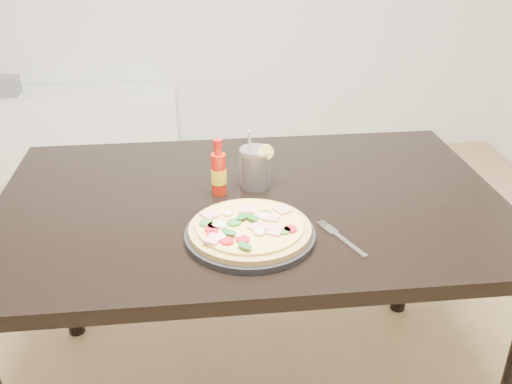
{
  "coord_description": "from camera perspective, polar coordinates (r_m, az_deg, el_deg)",
  "views": [
    {
      "loc": [
        0.01,
        -1.23,
        1.49
      ],
      "look_at": [
        0.15,
        0.05,
        0.83
      ],
      "focal_mm": 40.0,
      "sensor_mm": 36.0,
      "label": 1
    }
  ],
  "objects": [
    {
      "name": "dining_table",
      "position": [
        1.62,
        -0.47,
        -3.21
      ],
      "size": [
        1.4,
        0.9,
        0.75
      ],
      "color": "black",
      "rests_on": "ground"
    },
    {
      "name": "cola_cup",
      "position": [
        1.63,
        -0.1,
        2.38
      ],
      "size": [
        0.09,
        0.09,
        0.18
      ],
      "rotation": [
        0.0,
        0.0,
        -0.15
      ],
      "color": "black",
      "rests_on": "dining_table"
    },
    {
      "name": "hot_sauce_bottle",
      "position": [
        1.58,
        -3.75,
        1.94
      ],
      "size": [
        0.04,
        0.04,
        0.16
      ],
      "rotation": [
        0.0,
        0.0,
        -0.07
      ],
      "color": "red",
      "rests_on": "dining_table"
    },
    {
      "name": "media_console",
      "position": [
        3.61,
        -19.02,
        5.58
      ],
      "size": [
        1.4,
        0.34,
        0.5
      ],
      "primitive_type": "cube",
      "color": "white",
      "rests_on": "ground"
    },
    {
      "name": "cd_stack",
      "position": [
        3.57,
        -23.77,
        9.66
      ],
      "size": [
        0.14,
        0.12,
        0.1
      ],
      "color": "slate",
      "rests_on": "media_console"
    },
    {
      "name": "pizza",
      "position": [
        1.39,
        -0.69,
        -3.63
      ],
      "size": [
        0.3,
        0.3,
        0.03
      ],
      "color": "tan",
      "rests_on": "plate"
    },
    {
      "name": "plate",
      "position": [
        1.4,
        -0.6,
        -4.3
      ],
      "size": [
        0.32,
        0.32,
        0.02
      ],
      "primitive_type": "cylinder",
      "color": "black",
      "rests_on": "dining_table"
    },
    {
      "name": "fork",
      "position": [
        1.41,
        8.39,
        -4.49
      ],
      "size": [
        0.09,
        0.18,
        0.0
      ],
      "rotation": [
        0.0,
        0.0,
        0.4
      ],
      "color": "silver",
      "rests_on": "dining_table"
    }
  ]
}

